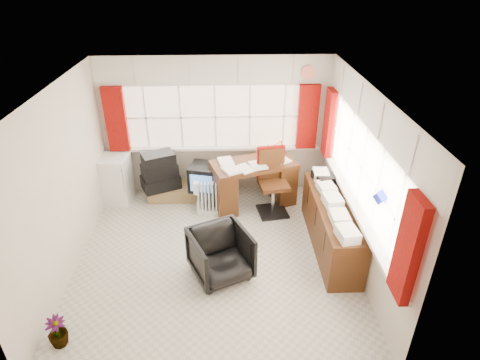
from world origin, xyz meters
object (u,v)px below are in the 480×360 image
Objects in this scene: desk_lamp at (281,146)px; credenza at (331,224)px; desk at (253,181)px; crt_tv at (205,177)px; task_chair at (272,178)px; office_chair at (221,254)px; radiator at (210,201)px; mini_fridge at (115,179)px; tv_bench at (188,191)px.

desk_lamp is 0.19× the size of credenza.
desk reaches higher than crt_tv.
office_chair is at bearing -117.79° from task_chair.
desk is 2.04× the size of office_chair.
desk_lamp reaches higher than task_chair.
office_chair is 1.75m from credenza.
desk_lamp is at bearing 17.23° from radiator.
crt_tv is (-0.85, 0.13, 0.03)m from desk.
radiator is at bearing -78.86° from crt_tv.
task_chair is at bearing 5.97° from radiator.
desk reaches higher than radiator.
credenza is (0.62, -1.33, -0.69)m from desk_lamp.
credenza reaches higher than radiator.
mini_fridge is at bearing 163.59° from radiator.
desk is 0.79m from desk_lamp.
mini_fridge is (-1.88, 2.01, 0.09)m from office_chair.
task_chair is 1.90× the size of crt_tv.
desk is at bearing -13.04° from tv_bench.
desk is 0.86m from crt_tv.
task_chair reaches higher than office_chair.
mini_fridge is (-2.44, 0.19, -0.02)m from desk.
credenza is 2.37m from crt_tv.
task_chair is at bearing -7.97° from mini_fridge.
crt_tv reaches higher than radiator.
mini_fridge reaches higher than office_chair.
desk is 1.27m from tv_bench.
desk_lamp is 1.54m from radiator.
desk is 1.80× the size of mini_fridge.
office_chair is 1.97m from crt_tv.
desk_lamp is 2.99m from mini_fridge.
mini_fridge is at bearing 175.44° from desk.
credenza is 3.81m from mini_fridge.
desk is at bearing 131.14° from credenza.
desk_lamp is 0.63× the size of radiator.
task_chair reaches higher than radiator.
task_chair reaches higher than tv_bench.
desk is 0.78× the size of credenza.
mini_fridge is at bearing 108.43° from office_chair.
credenza reaches higher than office_chair.
mini_fridge reaches higher than desk.
desk is at bearing 147.68° from task_chair.
task_chair is at bearing 37.62° from office_chair.
desk_lamp is at bearing 57.50° from task_chair.
credenza is (1.65, 0.58, 0.05)m from office_chair.
desk_lamp is 0.33× the size of task_chair.
crt_tv is (0.35, -0.15, 0.36)m from tv_bench.
credenza is at bearing -53.23° from task_chair.
credenza is at bearing -48.86° from desk.
credenza is at bearing -35.31° from crt_tv.
radiator is 1.00× the size of crt_tv.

